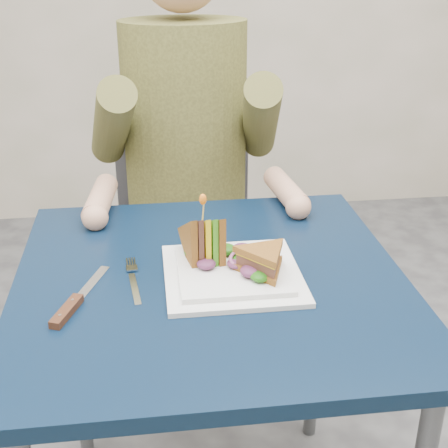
{
  "coord_description": "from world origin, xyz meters",
  "views": [
    {
      "loc": [
        -0.11,
        -1.04,
        1.33
      ],
      "look_at": [
        0.03,
        0.04,
        0.82
      ],
      "focal_mm": 50.0,
      "sensor_mm": 36.0,
      "label": 1
    }
  ],
  "objects": [
    {
      "name": "sandwich_upright",
      "position": [
        -0.01,
        0.04,
        0.78
      ],
      "size": [
        0.09,
        0.15,
        0.15
      ],
      "color": "brown",
      "rests_on": "plate"
    },
    {
      "name": "fork",
      "position": [
        -0.15,
        -0.01,
        0.73
      ],
      "size": [
        0.03,
        0.18,
        0.01
      ],
      "color": "silver",
      "rests_on": "table"
    },
    {
      "name": "knife",
      "position": [
        -0.25,
        -0.08,
        0.74
      ],
      "size": [
        0.09,
        0.21,
        0.02
      ],
      "color": "silver",
      "rests_on": "table"
    },
    {
      "name": "plate",
      "position": [
        0.04,
        -0.01,
        0.74
      ],
      "size": [
        0.26,
        0.26,
        0.02
      ],
      "color": "white",
      "rests_on": "table"
    },
    {
      "name": "toothpick_frill",
      "position": [
        -0.01,
        0.04,
        0.88
      ],
      "size": [
        0.01,
        0.01,
        0.02
      ],
      "primitive_type": "ellipsoid",
      "color": "orange",
      "rests_on": "sandwich_upright"
    },
    {
      "name": "onion_ring",
      "position": [
        0.06,
        -0.0,
        0.77
      ],
      "size": [
        0.04,
        0.04,
        0.02
      ],
      "primitive_type": "torus",
      "rotation": [
        0.44,
        0.0,
        0.0
      ],
      "color": "#9E4C7A",
      "rests_on": "plate"
    },
    {
      "name": "lettuce_spill",
      "position": [
        0.05,
        0.0,
        0.76
      ],
      "size": [
        0.15,
        0.13,
        0.02
      ],
      "primitive_type": null,
      "color": "#337A14",
      "rests_on": "plate"
    },
    {
      "name": "diner",
      "position": [
        -0.0,
        0.62,
        0.91
      ],
      "size": [
        0.54,
        0.59,
        0.74
      ],
      "color": "#504F24",
      "rests_on": "chair"
    },
    {
      "name": "chair",
      "position": [
        0.0,
        0.74,
        0.54
      ],
      "size": [
        0.42,
        0.4,
        0.93
      ],
      "color": "#47474C",
      "rests_on": "ground"
    },
    {
      "name": "sandwich_flat",
      "position": [
        0.1,
        -0.03,
        0.78
      ],
      "size": [
        0.17,
        0.17,
        0.05
      ],
      "color": "brown",
      "rests_on": "plate"
    },
    {
      "name": "table",
      "position": [
        0.0,
        0.0,
        0.65
      ],
      "size": [
        0.75,
        0.75,
        0.73
      ],
      "color": "black",
      "rests_on": "ground"
    },
    {
      "name": "toothpick",
      "position": [
        -0.01,
        0.04,
        0.85
      ],
      "size": [
        0.01,
        0.01,
        0.06
      ],
      "primitive_type": "cylinder",
      "rotation": [
        0.14,
        0.07,
        0.0
      ],
      "color": "tan",
      "rests_on": "sandwich_upright"
    }
  ]
}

